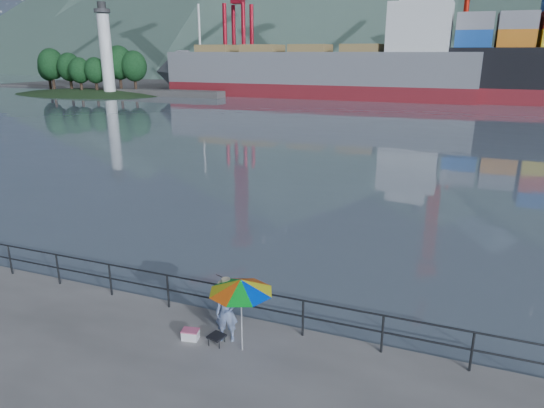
{
  "coord_description": "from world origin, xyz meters",
  "views": [
    {
      "loc": [
        8.21,
        -8.72,
        6.96
      ],
      "look_at": [
        2.48,
        6.0,
        2.0
      ],
      "focal_mm": 32.0,
      "sensor_mm": 36.0,
      "label": 1
    }
  ],
  "objects_px": {
    "fisherman": "(227,312)",
    "bulk_carrier": "(326,70)",
    "beach_umbrella": "(241,286)",
    "cooler_bag": "(190,335)"
  },
  "relations": [
    {
      "from": "fisherman",
      "to": "cooler_bag",
      "type": "relative_size",
      "value": 3.83
    },
    {
      "from": "fisherman",
      "to": "beach_umbrella",
      "type": "xyz_separation_m",
      "value": [
        0.54,
        -0.28,
        0.96
      ]
    },
    {
      "from": "beach_umbrella",
      "to": "cooler_bag",
      "type": "xyz_separation_m",
      "value": [
        -1.42,
        -0.05,
        -1.62
      ]
    },
    {
      "from": "bulk_carrier",
      "to": "cooler_bag",
      "type": "bearing_deg",
      "value": -77.46
    },
    {
      "from": "beach_umbrella",
      "to": "fisherman",
      "type": "bearing_deg",
      "value": 152.33
    },
    {
      "from": "fisherman",
      "to": "bulk_carrier",
      "type": "bearing_deg",
      "value": 81.92
    },
    {
      "from": "bulk_carrier",
      "to": "beach_umbrella",
      "type": "bearing_deg",
      "value": -76.36
    },
    {
      "from": "beach_umbrella",
      "to": "bulk_carrier",
      "type": "xyz_separation_m",
      "value": [
        -17.13,
        70.61,
        2.4
      ]
    },
    {
      "from": "cooler_bag",
      "to": "fisherman",
      "type": "bearing_deg",
      "value": 9.48
    },
    {
      "from": "fisherman",
      "to": "cooler_bag",
      "type": "xyz_separation_m",
      "value": [
        -0.88,
        -0.33,
        -0.66
      ]
    }
  ]
}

